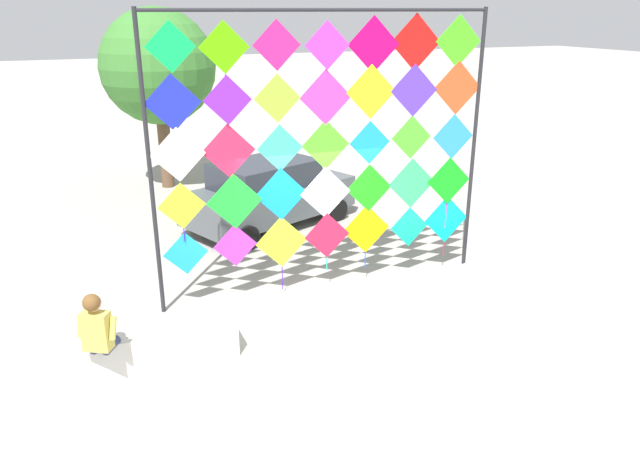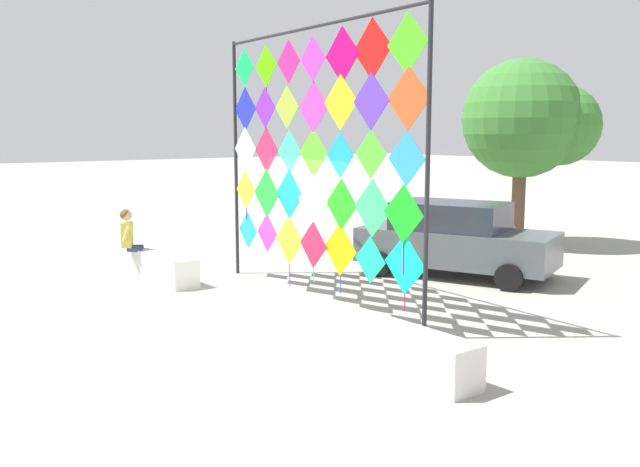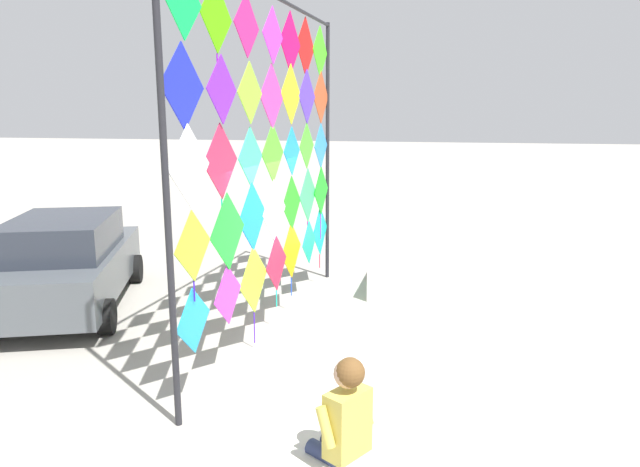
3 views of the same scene
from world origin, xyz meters
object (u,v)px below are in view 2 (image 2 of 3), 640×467
at_px(kite_display_rack, 315,146).
at_px(parked_car, 455,239).
at_px(seated_vendor, 131,237).
at_px(tree_far_right, 531,121).

bearing_deg(kite_display_rack, parked_car, 89.29).
relative_size(kite_display_rack, seated_vendor, 4.13).
bearing_deg(parked_car, seated_vendor, -126.96).
distance_m(kite_display_rack, seated_vendor, 4.76).
bearing_deg(parked_car, tree_far_right, 108.24).
bearing_deg(tree_far_right, kite_display_rack, -80.02).
xyz_separation_m(kite_display_rack, parked_car, (0.05, 3.62, -1.95)).
bearing_deg(seated_vendor, tree_far_right, 75.33).
distance_m(parked_car, tree_far_right, 5.30).
height_order(seated_vendor, tree_far_right, tree_far_right).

